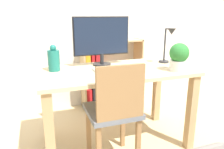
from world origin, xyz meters
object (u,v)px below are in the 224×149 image
object	(u,v)px
monitor	(102,38)
desk_lamp	(168,42)
bookshelf	(102,80)
keyboard	(112,68)
potted_plant	(179,57)
vase	(54,60)
chair	(115,110)

from	to	relation	value
monitor	desk_lamp	bearing A→B (deg)	-13.86
desk_lamp	bookshelf	distance (m)	1.08
keyboard	potted_plant	size ratio (longest dim) A/B	1.40
vase	potted_plant	xyz separation A→B (m)	(1.01, -0.36, 0.02)
keyboard	vase	bearing A→B (deg)	166.20
chair	potted_plant	bearing A→B (deg)	-0.43
monitor	desk_lamp	xyz separation A→B (m)	(0.63, -0.15, -0.05)
monitor	potted_plant	size ratio (longest dim) A/B	2.22
monitor	potted_plant	distance (m)	0.72
keyboard	potted_plant	distance (m)	0.58
keyboard	desk_lamp	xyz separation A→B (m)	(0.59, 0.04, 0.20)
desk_lamp	vase	bearing A→B (deg)	175.69
vase	bookshelf	bearing A→B (deg)	48.37
monitor	chair	bearing A→B (deg)	-95.77
chair	desk_lamp	bearing A→B (deg)	20.16
bookshelf	vase	bearing A→B (deg)	-131.63
keyboard	potted_plant	bearing A→B (deg)	-24.56
desk_lamp	chair	world-z (taller)	desk_lamp
keyboard	potted_plant	world-z (taller)	potted_plant
keyboard	desk_lamp	size ratio (longest dim) A/B	0.97
vase	bookshelf	distance (m)	1.08
keyboard	chair	size ratio (longest dim) A/B	0.38
keyboard	desk_lamp	distance (m)	0.62
desk_lamp	chair	xyz separation A→B (m)	(-0.68, -0.34, -0.46)
bookshelf	chair	bearing A→B (deg)	-102.27
bookshelf	monitor	bearing A→B (deg)	-106.97
monitor	keyboard	distance (m)	0.32
keyboard	potted_plant	xyz separation A→B (m)	(0.52, -0.24, 0.12)
desk_lamp	keyboard	bearing A→B (deg)	-176.24
keyboard	desk_lamp	world-z (taller)	desk_lamp
potted_plant	bookshelf	size ratio (longest dim) A/B	0.27
vase	monitor	bearing A→B (deg)	9.25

